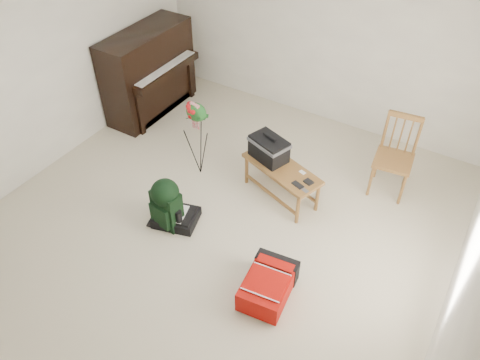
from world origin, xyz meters
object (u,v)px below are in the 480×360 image
Objects in this scene: red_suitcase at (270,282)px; green_backpack at (166,202)px; piano at (150,74)px; black_duffel at (176,216)px; flower_stand at (198,140)px; bench at (270,157)px; dining_chair at (395,157)px.

red_suitcase is 1.47m from green_backpack.
piano is 2.53m from black_duffel.
black_duffel is (-1.39, 0.28, -0.07)m from red_suitcase.
green_backpack is 0.99m from flower_stand.
red_suitcase is (0.73, -1.29, -0.40)m from bench.
black_duffel is (-1.91, -1.84, -0.42)m from dining_chair.
green_backpack reaches higher than black_duffel.
green_backpack is at bearing -142.57° from dining_chair.
green_backpack is (-0.71, -1.09, -0.19)m from bench.
dining_chair is at bearing 34.70° from flower_stand.
bench is at bearing -153.33° from dining_chair.
piano is at bearing -177.60° from bench.
piano is 2.31× the size of green_backpack.
flower_stand reaches higher than black_duffel.
bench is 1.00× the size of flower_stand.
red_suitcase is at bearing -27.33° from black_duffel.
flower_stand reaches higher than dining_chair.
piano is at bearing 139.55° from green_backpack.
green_backpack is at bearing -135.58° from black_duffel.
bench is at bearing 40.82° from black_duffel.
piano is 1.39× the size of flower_stand.
flower_stand is at bearing 91.37° from black_duffel.
dining_chair reaches higher than black_duffel.
piano is at bearing 140.32° from red_suitcase.
red_suitcase is at bearing -32.77° from piano.
flower_stand is (-1.66, 1.15, 0.38)m from red_suitcase.
black_duffel is 1.01m from flower_stand.
red_suitcase is at bearing -41.43° from bench.
red_suitcase is at bearing -1.51° from green_backpack.
red_suitcase is 1.42m from black_duffel.
piano is 2.51m from green_backpack.
bench is 1.58× the size of red_suitcase.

